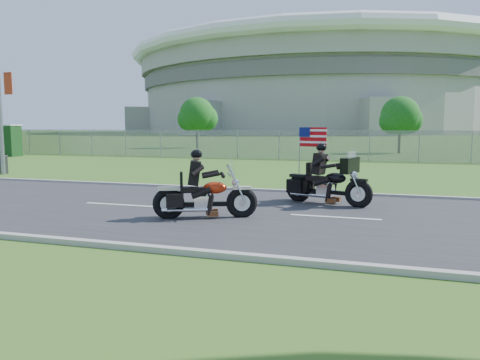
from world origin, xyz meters
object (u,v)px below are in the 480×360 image
(streetlight, at_px, (1,52))
(trash_can, at_px, (2,165))
(motorcycle_lead, at_px, (204,197))
(motorcycle_follow, at_px, (327,184))
(porta_toilet_a, at_px, (11,141))

(streetlight, xyz_separation_m, trash_can, (-0.40, 0.11, -5.22))
(motorcycle_lead, height_order, motorcycle_follow, motorcycle_follow)
(streetlight, bearing_deg, motorcycle_lead, -29.21)
(streetlight, bearing_deg, motorcycle_follow, -15.37)
(motorcycle_follow, bearing_deg, motorcycle_lead, -114.08)
(streetlight, xyz_separation_m, motorcycle_lead, (12.94, -7.24, -5.10))
(motorcycle_lead, bearing_deg, trash_can, 127.76)
(streetlight, height_order, motorcycle_follow, streetlight)
(streetlight, bearing_deg, porta_toilet_a, 132.91)
(motorcycle_follow, bearing_deg, streetlight, -178.23)
(motorcycle_lead, distance_m, motorcycle_follow, 3.94)
(streetlight, xyz_separation_m, motorcycle_follow, (15.54, -4.27, -5.03))
(streetlight, height_order, motorcycle_lead, streetlight)
(streetlight, relative_size, trash_can, 11.84)
(motorcycle_lead, bearing_deg, motorcycle_follow, 25.41)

